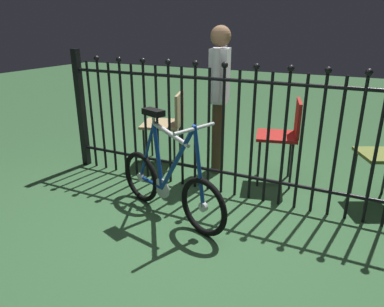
{
  "coord_description": "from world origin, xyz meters",
  "views": [
    {
      "loc": [
        1.05,
        -2.24,
        1.55
      ],
      "look_at": [
        -0.15,
        0.21,
        0.55
      ],
      "focal_mm": 33.18,
      "sensor_mm": 36.0,
      "label": 1
    }
  ],
  "objects_px": {
    "bicycle": "(169,183)",
    "chair_red": "(285,132)",
    "person_visitor": "(219,89)",
    "chair_tan": "(169,120)"
  },
  "relations": [
    {
      "from": "bicycle",
      "to": "chair_red",
      "type": "relative_size",
      "value": 1.4
    },
    {
      "from": "person_visitor",
      "to": "chair_tan",
      "type": "bearing_deg",
      "value": -176.6
    },
    {
      "from": "chair_red",
      "to": "person_visitor",
      "type": "bearing_deg",
      "value": 178.31
    },
    {
      "from": "chair_red",
      "to": "person_visitor",
      "type": "relative_size",
      "value": 0.56
    },
    {
      "from": "bicycle",
      "to": "chair_red",
      "type": "bearing_deg",
      "value": 58.03
    },
    {
      "from": "chair_red",
      "to": "person_visitor",
      "type": "height_order",
      "value": "person_visitor"
    },
    {
      "from": "bicycle",
      "to": "chair_red",
      "type": "distance_m",
      "value": 1.33
    },
    {
      "from": "chair_red",
      "to": "chair_tan",
      "type": "bearing_deg",
      "value": -179.37
    },
    {
      "from": "chair_tan",
      "to": "person_visitor",
      "type": "bearing_deg",
      "value": 3.4
    },
    {
      "from": "chair_red",
      "to": "person_visitor",
      "type": "xyz_separation_m",
      "value": [
        -0.72,
        0.02,
        0.37
      ]
    }
  ]
}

